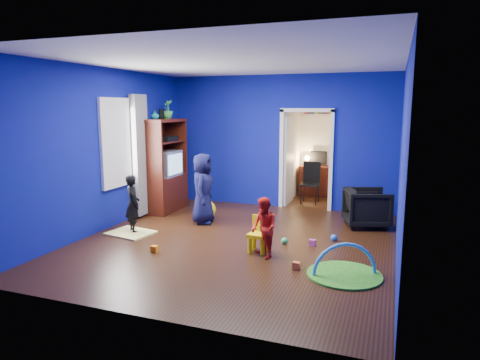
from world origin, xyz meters
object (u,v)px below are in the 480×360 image
(armchair, at_px, (367,208))
(vase, at_px, (155,115))
(study_desk, at_px, (317,181))
(crt_tv, at_px, (166,164))
(kid_chair, at_px, (258,236))
(child_navy, at_px, (203,189))
(tv_armoire, at_px, (164,165))
(folding_chair, at_px, (310,184))
(play_mat, at_px, (344,275))
(child_black, at_px, (133,204))
(hopper_ball, at_px, (206,210))
(toddler_red, at_px, (264,228))

(armchair, xyz_separation_m, vase, (-4.18, -0.46, 1.69))
(study_desk, bearing_deg, crt_tv, -135.61)
(study_desk, bearing_deg, vase, -133.02)
(kid_chair, height_order, study_desk, study_desk)
(armchair, xyz_separation_m, child_navy, (-2.97, -0.82, 0.32))
(tv_armoire, distance_m, study_desk, 3.95)
(kid_chair, bearing_deg, crt_tv, 152.76)
(folding_chair, bearing_deg, child_navy, -123.57)
(crt_tv, height_order, study_desk, crt_tv)
(play_mat, distance_m, study_desk, 5.29)
(crt_tv, bearing_deg, play_mat, -30.88)
(tv_armoire, distance_m, kid_chair, 3.39)
(study_desk, bearing_deg, play_mat, -76.16)
(child_black, xyz_separation_m, kid_chair, (2.40, -0.24, -0.27))
(folding_chair, bearing_deg, tv_armoire, -148.07)
(hopper_ball, height_order, study_desk, study_desk)
(vase, height_order, kid_chair, vase)
(vase, relative_size, crt_tv, 0.25)
(tv_armoire, xyz_separation_m, crt_tv, (0.04, 0.00, 0.04))
(vase, distance_m, study_desk, 4.44)
(crt_tv, xyz_separation_m, hopper_ball, (1.12, -0.41, -0.82))
(crt_tv, height_order, play_mat, crt_tv)
(child_black, bearing_deg, hopper_ball, -85.98)
(armchair, distance_m, play_mat, 2.59)
(child_navy, relative_size, hopper_ball, 3.44)
(child_black, distance_m, child_navy, 1.35)
(vase, relative_size, folding_chair, 0.19)
(tv_armoire, bearing_deg, toddler_red, -36.25)
(child_navy, relative_size, folding_chair, 1.46)
(child_navy, bearing_deg, armchair, -87.82)
(child_black, bearing_deg, vase, -38.82)
(play_mat, height_order, study_desk, study_desk)
(toddler_red, xyz_separation_m, play_mat, (1.21, -0.31, -0.44))
(hopper_ball, height_order, play_mat, hopper_ball)
(child_navy, distance_m, kid_chair, 1.99)
(play_mat, bearing_deg, folding_chair, 106.87)
(kid_chair, relative_size, play_mat, 0.51)
(toddler_red, distance_m, crt_tv, 3.56)
(hopper_ball, relative_size, study_desk, 0.44)
(tv_armoire, bearing_deg, child_black, -79.44)
(armchair, relative_size, study_desk, 0.89)
(vase, bearing_deg, toddler_red, -32.14)
(child_navy, height_order, crt_tv, child_navy)
(tv_armoire, bearing_deg, kid_chair, -34.99)
(child_black, height_order, play_mat, child_black)
(armchair, height_order, crt_tv, crt_tv)
(hopper_ball, distance_m, study_desk, 3.53)
(child_navy, xyz_separation_m, crt_tv, (-1.17, 0.66, 0.35))
(play_mat, bearing_deg, child_navy, 148.56)
(child_black, bearing_deg, play_mat, -152.99)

